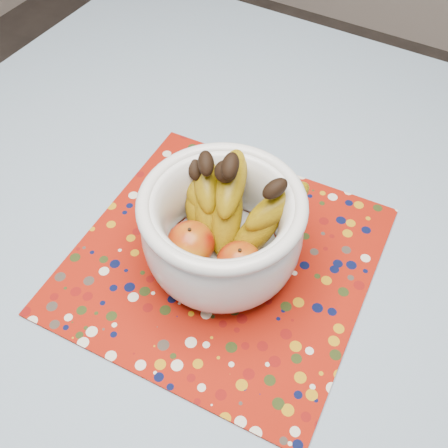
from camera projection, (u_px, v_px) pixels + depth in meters
table at (225, 271)px, 0.90m from camera, size 1.20×1.20×0.75m
tablecloth at (225, 243)px, 0.83m from camera, size 1.32×1.32×0.01m
placemat at (223, 259)px, 0.80m from camera, size 0.46×0.46×0.00m
fruit_bowl at (223, 219)px, 0.75m from camera, size 0.27×0.24×0.18m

